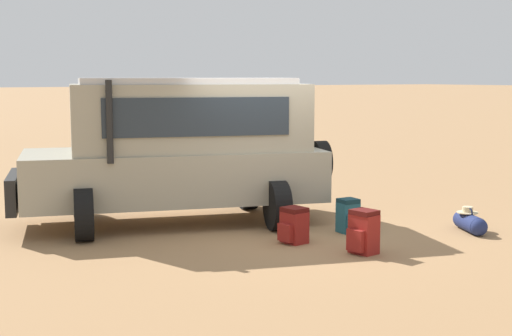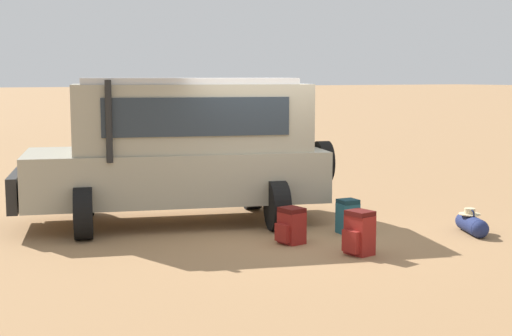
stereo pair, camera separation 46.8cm
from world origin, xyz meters
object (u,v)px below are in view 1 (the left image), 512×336
backpack_near_rear_wheel (363,232)px  backpack_beside_front_wheel (348,216)px  safari_vehicle (181,147)px  backpack_cluster_center (294,226)px  duffel_bag_low_black_case (470,222)px

backpack_near_rear_wheel → backpack_beside_front_wheel: bearing=60.4°
safari_vehicle → backpack_cluster_center: 2.57m
safari_vehicle → backpack_near_rear_wheel: 3.62m
backpack_beside_front_wheel → safari_vehicle: bearing=133.5°
safari_vehicle → duffel_bag_low_black_case: (3.65, -3.02, -1.14)m
backpack_cluster_center → backpack_near_rear_wheel: (0.48, -1.03, 0.04)m
backpack_cluster_center → duffel_bag_low_black_case: bearing=-15.8°
backpack_beside_front_wheel → backpack_cluster_center: backpack_beside_front_wheel is taller
safari_vehicle → backpack_beside_front_wheel: bearing=-46.5°
backpack_cluster_center → duffel_bag_low_black_case: (2.85, -0.80, -0.11)m
safari_vehicle → duffel_bag_low_black_case: size_ratio=6.34×
safari_vehicle → backpack_beside_front_wheel: (1.95, -2.06, -1.03)m
backpack_beside_front_wheel → duffel_bag_low_black_case: 1.95m
backpack_beside_front_wheel → backpack_near_rear_wheel: backpack_near_rear_wheel is taller
backpack_near_rear_wheel → duffel_bag_low_black_case: backpack_near_rear_wheel is taller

